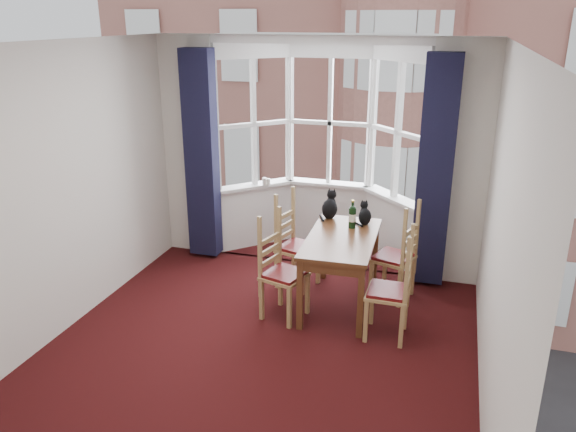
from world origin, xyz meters
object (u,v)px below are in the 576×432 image
at_px(cat_right, 365,215).
at_px(chair_left_near, 277,274).
at_px(chair_right_far, 401,260).
at_px(wine_bottle, 352,216).
at_px(dining_table, 341,246).
at_px(candle_short, 268,182).
at_px(chair_right_near, 397,294).
at_px(cat_left, 330,207).
at_px(chair_left_far, 291,247).
at_px(candle_tall, 265,182).

bearing_deg(cat_right, chair_left_near, -131.45).
relative_size(chair_right_far, wine_bottle, 2.90).
height_order(cat_right, wine_bottle, wine_bottle).
bearing_deg(chair_right_far, dining_table, -152.13).
height_order(chair_left_near, wine_bottle, wine_bottle).
relative_size(dining_table, candle_short, 15.02).
bearing_deg(chair_right_far, chair_left_near, -148.97).
xyz_separation_m(dining_table, chair_right_near, (0.66, -0.49, -0.22)).
distance_m(dining_table, candle_short, 1.89).
bearing_deg(candle_short, wine_bottle, -38.70).
xyz_separation_m(dining_table, candle_short, (-1.29, 1.37, 0.22)).
height_order(chair_left_near, cat_left, cat_left).
relative_size(cat_right, candle_short, 3.06).
bearing_deg(cat_right, cat_left, 167.98).
xyz_separation_m(chair_right_far, cat_right, (-0.44, 0.13, 0.43)).
height_order(chair_left_far, cat_left, cat_left).
height_order(chair_right_near, candle_tall, candle_tall).
distance_m(dining_table, chair_left_near, 0.74).
distance_m(chair_right_far, cat_right, 0.63).
bearing_deg(cat_right, dining_table, -109.78).
relative_size(chair_left_near, chair_right_far, 1.00).
xyz_separation_m(chair_right_near, candle_short, (-1.94, 1.86, 0.44)).
height_order(chair_right_near, cat_right, cat_right).
height_order(candle_tall, candle_short, candle_tall).
xyz_separation_m(dining_table, chair_left_near, (-0.59, -0.40, -0.22)).
bearing_deg(candle_short, dining_table, -46.82).
bearing_deg(chair_right_near, chair_left_far, 147.82).
distance_m(cat_left, cat_right, 0.43).
bearing_deg(dining_table, chair_left_far, 153.09).
xyz_separation_m(chair_right_far, wine_bottle, (-0.56, -0.02, 0.47)).
bearing_deg(wine_bottle, chair_left_far, 177.25).
height_order(chair_right_near, wine_bottle, wine_bottle).
relative_size(chair_right_near, cat_left, 2.69).
relative_size(dining_table, cat_right, 4.90).
relative_size(chair_left_near, chair_right_near, 1.00).
bearing_deg(chair_left_far, chair_right_near, -32.18).
distance_m(dining_table, candle_tall, 1.90).
height_order(chair_right_far, candle_tall, candle_tall).
bearing_deg(chair_right_near, chair_right_far, 93.56).
xyz_separation_m(chair_left_near, candle_tall, (-0.74, 1.74, 0.45)).
distance_m(cat_left, wine_bottle, 0.39).
height_order(chair_right_far, cat_right, cat_right).
relative_size(cat_right, wine_bottle, 0.86).
height_order(chair_right_near, chair_right_far, same).
bearing_deg(candle_short, candle_tall, -143.87).
bearing_deg(chair_right_far, cat_right, 163.37).
height_order(chair_left_far, cat_right, cat_right).
relative_size(dining_table, cat_left, 3.92).
distance_m(chair_right_near, candle_tall, 2.74).
xyz_separation_m(chair_right_near, cat_left, (-0.91, 1.04, 0.46)).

